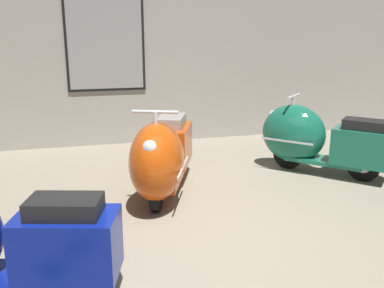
# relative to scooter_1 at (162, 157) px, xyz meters

# --- Properties ---
(ground_plane) EXTENTS (60.00, 60.00, 0.00)m
(ground_plane) POSITION_rel_scooter_1_xyz_m (0.41, -1.50, -0.49)
(ground_plane) COLOR gray
(showroom_back_wall) EXTENTS (18.00, 0.63, 3.92)m
(showroom_back_wall) POSITION_rel_scooter_1_xyz_m (0.59, 2.64, 1.47)
(showroom_back_wall) COLOR #ADA89E
(showroom_back_wall) RESTS_ON ground
(scooter_1) EXTENTS (1.11, 1.82, 1.07)m
(scooter_1) POSITION_rel_scooter_1_xyz_m (0.00, 0.00, 0.00)
(scooter_1) COLOR black
(scooter_1) RESTS_ON ground
(scooter_2) EXTENTS (1.51, 1.53, 1.02)m
(scooter_2) POSITION_rel_scooter_1_xyz_m (2.11, 0.40, -0.02)
(scooter_2) COLOR black
(scooter_2) RESTS_ON ground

